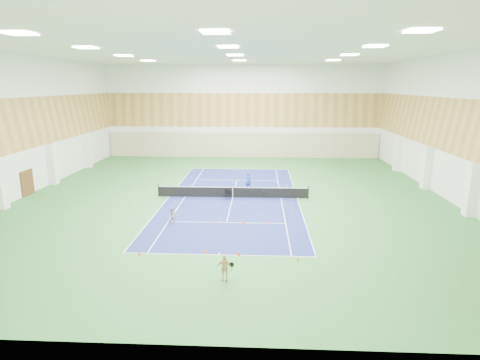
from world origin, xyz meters
name	(u,v)px	position (x,y,z in m)	size (l,w,h in m)	color
ground	(233,198)	(0.00, 0.00, 0.00)	(40.00, 40.00, 0.00)	#2F6E32
room_shell	(232,127)	(0.00, 0.00, 6.00)	(36.00, 40.00, 12.00)	white
wood_cladding	(232,102)	(0.00, 0.00, 8.00)	(36.00, 40.00, 8.00)	#C08D47
ceiling_light_grid	(232,52)	(0.00, 0.00, 11.92)	(21.40, 25.40, 0.06)	white
court_surface	(233,198)	(0.00, 0.00, 0.01)	(10.97, 23.77, 0.01)	navy
tennis_balls_scatter	(233,197)	(0.00, 0.00, 0.05)	(10.57, 22.77, 0.07)	#BDDE25
tennis_net	(233,191)	(0.00, 0.00, 0.55)	(12.80, 0.10, 1.10)	black
back_curtain	(243,145)	(0.00, 19.75, 1.60)	(35.40, 0.16, 3.20)	#C6B793
door_left_b	(27,183)	(-17.92, 0.00, 1.10)	(0.08, 1.80, 2.20)	#593319
coach	(248,181)	(1.24, 2.87, 0.80)	(0.58, 0.38, 1.60)	#22489C
child_court	(173,216)	(-3.70, -6.88, 0.59)	(0.58, 0.45, 1.19)	#9B9AA3
child_apron	(224,268)	(0.59, -14.87, 0.66)	(0.78, 0.32, 1.33)	tan
ball_cart	(228,195)	(-0.36, -0.60, 0.41)	(0.48, 0.48, 0.83)	black
cone_svc_a	(169,221)	(-4.03, -6.50, 0.10)	(0.18, 0.18, 0.19)	#EF400C
cone_svc_b	(213,223)	(-0.92, -6.89, 0.11)	(0.20, 0.20, 0.22)	#FF430D
cone_svc_c	(243,222)	(1.18, -6.50, 0.11)	(0.20, 0.20, 0.22)	#FF450D
cone_svc_d	(269,222)	(2.98, -6.33, 0.11)	(0.20, 0.20, 0.22)	#E83F0C
cone_base_a	(140,253)	(-4.47, -12.13, 0.11)	(0.20, 0.20, 0.22)	#E14B0B
cone_base_b	(205,251)	(-0.82, -11.59, 0.12)	(0.22, 0.22, 0.24)	orange
cone_base_c	(239,253)	(1.14, -11.87, 0.12)	(0.22, 0.22, 0.24)	#FF460D
cone_base_d	(298,259)	(4.42, -12.40, 0.09)	(0.17, 0.17, 0.19)	#DC4E0B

